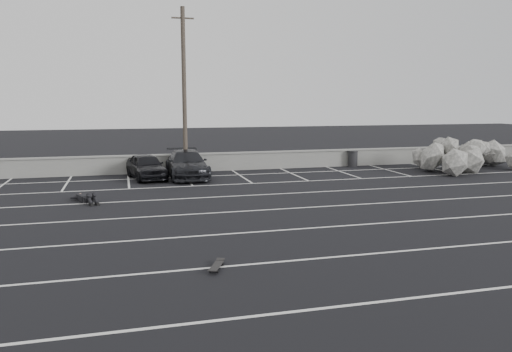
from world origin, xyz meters
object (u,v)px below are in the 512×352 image
object	(u,v)px
utility_pole	(184,91)
skateboard	(216,266)
person	(84,195)
car_left	(146,166)
car_right	(187,164)
trash_bin	(353,158)
riprap_pile	(468,160)

from	to	relation	value
utility_pole	skateboard	world-z (taller)	utility_pole
utility_pole	person	world-z (taller)	utility_pole
car_left	car_right	world-z (taller)	car_right
utility_pole	car_right	bearing A→B (deg)	-94.31
car_left	utility_pole	bearing A→B (deg)	18.51
utility_pole	skateboard	xyz separation A→B (m)	(-1.27, -16.31, -4.55)
utility_pole	skateboard	bearing A→B (deg)	-94.44
trash_bin	person	world-z (taller)	trash_bin
car_left	utility_pole	xyz separation A→B (m)	(2.24, 1.26, 3.95)
trash_bin	riprap_pile	distance (m)	6.69
utility_pole	trash_bin	world-z (taller)	utility_pole
car_right	person	size ratio (longest dim) A/B	1.88
trash_bin	person	size ratio (longest dim) A/B	0.38
person	utility_pole	bearing A→B (deg)	30.97
car_left	skateboard	size ratio (longest dim) A/B	4.76
car_left	person	bearing A→B (deg)	-128.43
car_left	trash_bin	size ratio (longest dim) A/B	3.93
riprap_pile	trash_bin	bearing A→B (deg)	149.36
riprap_pile	skateboard	world-z (taller)	riprap_pile
trash_bin	utility_pole	bearing A→B (deg)	-177.82
utility_pole	riprap_pile	world-z (taller)	utility_pole
trash_bin	car_left	bearing A→B (deg)	-172.56
utility_pole	skateboard	size ratio (longest dim) A/B	11.09
utility_pole	person	distance (m)	9.37
utility_pole	person	size ratio (longest dim) A/B	3.47
car_right	skateboard	bearing A→B (deg)	-94.69
car_right	skateboard	xyz separation A→B (m)	(-1.17, -14.96, -0.64)
riprap_pile	skateboard	bearing A→B (deg)	-142.79
car_left	trash_bin	world-z (taller)	car_left
car_left	person	distance (m)	6.02
car_right	utility_pole	distance (m)	4.13
riprap_pile	car_right	bearing A→B (deg)	174.21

